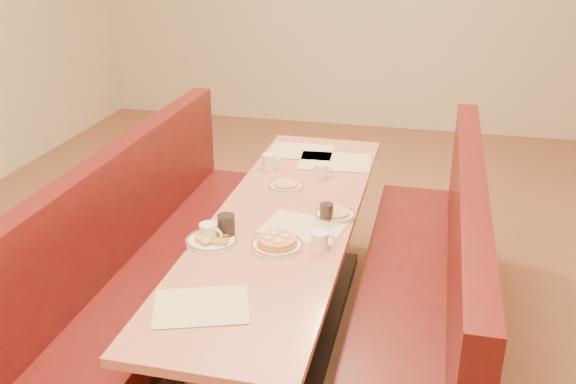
% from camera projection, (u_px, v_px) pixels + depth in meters
% --- Properties ---
extents(ground, '(8.00, 8.00, 0.00)m').
position_uv_depth(ground, '(285.00, 338.00, 3.54)').
color(ground, '#9E6647').
rests_on(ground, ground).
extents(diner_table, '(0.70, 2.50, 0.75)m').
position_uv_depth(diner_table, '(285.00, 280.00, 3.39)').
color(diner_table, black).
rests_on(diner_table, ground).
extents(booth_left, '(0.55, 2.50, 1.05)m').
position_uv_depth(booth_left, '(156.00, 266.00, 3.55)').
color(booth_left, '#4C3326').
rests_on(booth_left, ground).
extents(booth_right, '(0.55, 2.50, 1.05)m').
position_uv_depth(booth_right, '(425.00, 300.00, 3.24)').
color(booth_right, '#4C3326').
rests_on(booth_right, ground).
extents(placemat_near_left, '(0.43, 0.38, 0.00)m').
position_uv_depth(placemat_near_left, '(201.00, 306.00, 2.48)').
color(placemat_near_left, beige).
rests_on(placemat_near_left, diner_table).
extents(placemat_near_right, '(0.43, 0.35, 0.00)m').
position_uv_depth(placemat_near_right, '(303.00, 227.00, 3.11)').
color(placemat_near_right, beige).
rests_on(placemat_near_right, diner_table).
extents(placemat_far_left, '(0.42, 0.32, 0.00)m').
position_uv_depth(placemat_far_left, '(302.00, 151.00, 4.12)').
color(placemat_far_left, beige).
rests_on(placemat_far_left, diner_table).
extents(placemat_far_right, '(0.46, 0.36, 0.00)m').
position_uv_depth(placemat_far_right, '(335.00, 161.00, 3.94)').
color(placemat_far_right, beige).
rests_on(placemat_far_right, diner_table).
extents(pancake_plate, '(0.25, 0.25, 0.06)m').
position_uv_depth(pancake_plate, '(277.00, 243.00, 2.93)').
color(pancake_plate, white).
rests_on(pancake_plate, diner_table).
extents(eggs_plate, '(0.24, 0.24, 0.05)m').
position_uv_depth(eggs_plate, '(211.00, 240.00, 2.97)').
color(eggs_plate, white).
rests_on(eggs_plate, diner_table).
extents(extra_plate_mid, '(0.21, 0.21, 0.04)m').
position_uv_depth(extra_plate_mid, '(335.00, 214.00, 3.23)').
color(extra_plate_mid, white).
rests_on(extra_plate_mid, diner_table).
extents(extra_plate_far, '(0.20, 0.20, 0.04)m').
position_uv_depth(extra_plate_far, '(286.00, 185.00, 3.57)').
color(extra_plate_far, white).
rests_on(extra_plate_far, diner_table).
extents(coffee_mug_a, '(0.11, 0.08, 0.08)m').
position_uv_depth(coffee_mug_a, '(320.00, 241.00, 2.90)').
color(coffee_mug_a, white).
rests_on(coffee_mug_a, diner_table).
extents(coffee_mug_b, '(0.12, 0.08, 0.09)m').
position_uv_depth(coffee_mug_b, '(209.00, 232.00, 2.97)').
color(coffee_mug_b, white).
rests_on(coffee_mug_b, diner_table).
extents(coffee_mug_c, '(0.11, 0.08, 0.08)m').
position_uv_depth(coffee_mug_c, '(322.00, 171.00, 3.69)').
color(coffee_mug_c, white).
rests_on(coffee_mug_c, diner_table).
extents(coffee_mug_d, '(0.12, 0.08, 0.09)m').
position_uv_depth(coffee_mug_d, '(270.00, 161.00, 3.82)').
color(coffee_mug_d, white).
rests_on(coffee_mug_d, diner_table).
extents(soda_tumbler_near, '(0.08, 0.08, 0.11)m').
position_uv_depth(soda_tumbler_near, '(226.00, 226.00, 3.01)').
color(soda_tumbler_near, black).
rests_on(soda_tumbler_near, diner_table).
extents(soda_tumbler_mid, '(0.07, 0.07, 0.09)m').
position_uv_depth(soda_tumbler_mid, '(326.00, 213.00, 3.17)').
color(soda_tumbler_mid, black).
rests_on(soda_tumbler_mid, diner_table).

